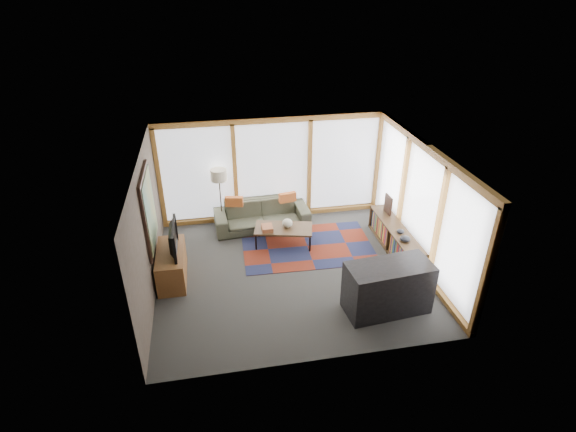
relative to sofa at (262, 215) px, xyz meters
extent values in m
plane|color=#2E2E2C|center=(0.36, -1.95, -0.33)|extent=(5.50, 5.50, 0.00)
cube|color=#3C342A|center=(-2.39, -1.95, 0.97)|extent=(0.04, 5.00, 2.60)
cube|color=#3C342A|center=(0.36, -4.45, 0.97)|extent=(5.50, 0.04, 2.60)
cube|color=silver|center=(0.36, -1.95, 2.27)|extent=(5.50, 5.00, 0.04)
cube|color=white|center=(0.36, 0.52, 0.97)|extent=(5.30, 0.02, 2.35)
cube|color=white|center=(3.08, -1.95, 0.97)|extent=(0.02, 4.80, 2.35)
cube|color=black|center=(-2.36, -1.65, 1.22)|extent=(0.05, 1.35, 1.55)
cube|color=gold|center=(-2.33, -1.65, 1.22)|extent=(0.02, 1.20, 1.40)
cube|color=maroon|center=(0.89, -1.07, -0.32)|extent=(2.99, 1.98, 0.01)
imported|color=#35372A|center=(0.00, 0.00, 0.00)|extent=(2.31, 0.99, 0.66)
cube|color=#BA5926|center=(-0.65, -0.04, 0.45)|extent=(0.44, 0.21, 0.23)
cube|color=#BA5926|center=(0.63, -0.04, 0.45)|extent=(0.43, 0.20, 0.23)
cube|color=brown|center=(0.00, -0.90, 0.15)|extent=(0.24, 0.30, 0.10)
ellipsoid|color=beige|center=(0.47, -0.86, 0.20)|extent=(0.27, 0.27, 0.20)
ellipsoid|color=black|center=(2.74, -2.12, 0.30)|extent=(0.23, 0.23, 0.11)
ellipsoid|color=black|center=(2.78, -1.80, 0.28)|extent=(0.20, 0.20, 0.08)
cube|color=black|center=(2.84, -0.88, 0.46)|extent=(0.06, 0.34, 0.44)
cube|color=brown|center=(-2.07, -1.75, -0.01)|extent=(0.54, 1.29, 0.65)
imported|color=black|center=(-2.04, -1.74, 0.60)|extent=(0.14, 1.00, 0.58)
cube|color=black|center=(1.85, -3.45, 0.15)|extent=(1.59, 0.86, 0.97)
camera|label=1|loc=(-1.13, -9.53, 5.21)|focal=28.00mm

